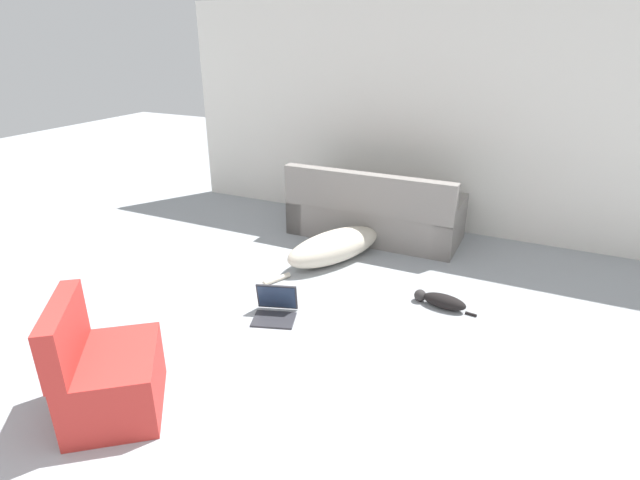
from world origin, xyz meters
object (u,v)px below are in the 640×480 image
laptop_open (276,306)px  side_chair (106,375)px  dog (339,245)px  cat (441,301)px  couch (374,215)px

laptop_open → side_chair: size_ratio=0.51×
side_chair → laptop_open: bearing=-51.9°
dog → laptop_open: 1.27m
dog → cat: 1.32m
dog → side_chair: bearing=-163.5°
cat → side_chair: 2.72m
cat → dog: bearing=-16.2°
couch → cat: size_ratio=3.42×
cat → laptop_open: size_ratio=1.32×
side_chair → dog: bearing=-46.2°
dog → laptop_open: dog is taller
couch → dog: bearing=81.2°
dog → cat: (1.21, -0.52, -0.10)m
couch → cat: bearing=130.1°
dog → couch: bearing=16.1°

